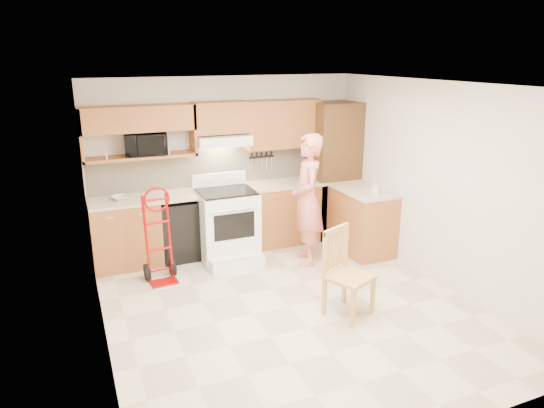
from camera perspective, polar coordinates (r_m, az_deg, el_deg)
floor at (r=5.83m, az=1.95°, el=-11.85°), size 4.00×4.50×0.02m
ceiling at (r=5.11m, az=2.24°, el=13.74°), size 4.00×4.50×0.02m
wall_back at (r=7.38m, az=-5.34°, el=4.79°), size 4.00×0.02×2.50m
wall_front at (r=3.56m, az=17.81°, el=-9.69°), size 4.00×0.02×2.50m
wall_left at (r=4.88m, az=-19.88°, el=-2.57°), size 0.02×4.50×2.50m
wall_right at (r=6.42m, az=18.61°, el=2.12°), size 0.02×4.50×2.50m
backsplash at (r=7.37m, az=-5.27°, el=4.38°), size 3.92×0.03×0.55m
lower_cab_left at (r=7.01m, az=-16.54°, el=-3.33°), size 0.90×0.60×0.90m
dishwasher at (r=7.12m, az=-10.54°, el=-2.79°), size 0.60×0.60×0.85m
lower_cab_right at (r=7.60m, az=1.52°, el=-1.04°), size 1.14×0.60×0.90m
countertop_left at (r=6.90m, az=-14.40°, el=0.63°), size 1.50×0.63×0.04m
countertop_right at (r=7.46m, az=1.55°, el=2.40°), size 1.14×0.63×0.04m
cab_return_right at (r=7.33m, az=10.33°, el=-1.98°), size 0.60×1.00×0.90m
countertop_return at (r=7.20m, az=10.52°, el=1.56°), size 0.63×1.00×0.04m
pantry_tall at (r=7.80m, az=7.06°, el=3.89°), size 0.70×0.60×2.10m
upper_cab_left at (r=6.82m, az=-15.24°, el=9.50°), size 1.50×0.33×0.34m
upper_shelf_mw at (r=6.90m, az=-14.91°, el=5.31°), size 1.50×0.33×0.04m
upper_cab_center at (r=7.07m, az=-5.99°, el=9.91°), size 0.76×0.33×0.44m
upper_cab_right at (r=7.41m, az=1.16°, el=9.24°), size 1.14×0.33×0.70m
range_hood at (r=7.05m, az=-5.76°, el=7.35°), size 0.76×0.46×0.14m
knife_strip at (r=7.51m, az=-1.19°, el=5.00°), size 0.40×0.05×0.29m
microwave at (r=6.88m, az=-14.40°, el=6.76°), size 0.57×0.41×0.30m
range at (r=6.91m, az=-5.10°, el=-1.79°), size 0.79×1.04×1.17m
person at (r=6.69m, az=4.11°, el=0.47°), size 0.61×0.76×1.80m
hand_truck at (r=6.37m, az=-12.86°, el=-4.02°), size 0.47×0.43×1.13m
dining_chair at (r=5.51m, az=8.95°, el=-7.97°), size 0.60×0.62×0.99m
soap_bottle at (r=6.95m, az=11.82°, el=1.85°), size 0.10×0.10×0.18m
bowl at (r=6.85m, az=-17.12°, el=0.70°), size 0.28×0.28×0.05m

